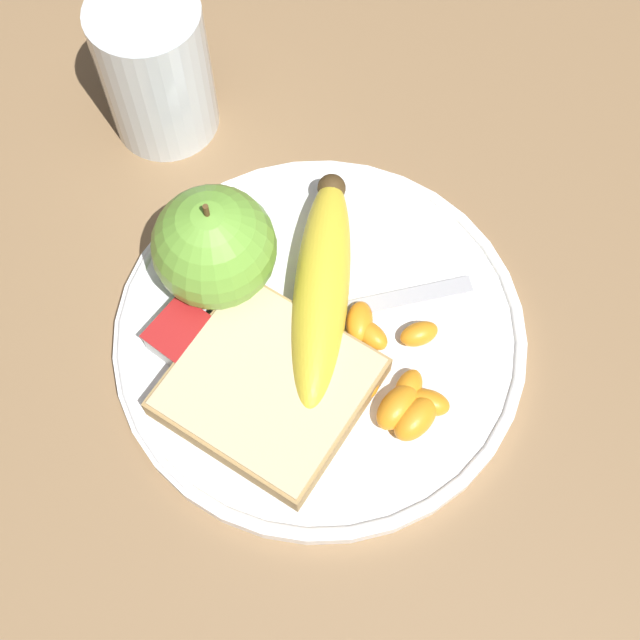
# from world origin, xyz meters

# --- Properties ---
(ground_plane) EXTENTS (3.00, 3.00, 0.00)m
(ground_plane) POSITION_xyz_m (0.00, 0.00, 0.00)
(ground_plane) COLOR olive
(plate) EXTENTS (0.28, 0.28, 0.01)m
(plate) POSITION_xyz_m (0.00, 0.00, 0.01)
(plate) COLOR white
(plate) RESTS_ON ground_plane
(juice_glass) EXTENTS (0.08, 0.08, 0.11)m
(juice_glass) POSITION_xyz_m (-0.20, 0.08, 0.05)
(juice_glass) COLOR silver
(juice_glass) RESTS_ON ground_plane
(apple) EXTENTS (0.08, 0.08, 0.09)m
(apple) POSITION_xyz_m (-0.08, -0.01, 0.05)
(apple) COLOR #72B23D
(apple) RESTS_ON plate
(banana) EXTENTS (0.12, 0.17, 0.04)m
(banana) POSITION_xyz_m (-0.01, 0.02, 0.03)
(banana) COLOR yellow
(banana) RESTS_ON plate
(bread_slice) EXTENTS (0.12, 0.12, 0.02)m
(bread_slice) POSITION_xyz_m (-0.00, -0.05, 0.02)
(bread_slice) COLOR #AB8751
(bread_slice) RESTS_ON plate
(fork) EXTENTS (0.13, 0.15, 0.00)m
(fork) POSITION_xyz_m (-0.01, 0.01, 0.01)
(fork) COLOR #B2B2B7
(fork) RESTS_ON plate
(jam_packet) EXTENTS (0.05, 0.04, 0.02)m
(jam_packet) POSITION_xyz_m (-0.06, -0.06, 0.02)
(jam_packet) COLOR silver
(jam_packet) RESTS_ON plate
(orange_segment_0) EXTENTS (0.02, 0.03, 0.02)m
(orange_segment_0) POSITION_xyz_m (0.07, -0.00, 0.02)
(orange_segment_0) COLOR orange
(orange_segment_0) RESTS_ON plate
(orange_segment_1) EXTENTS (0.03, 0.03, 0.02)m
(orange_segment_1) POSITION_xyz_m (0.09, 0.00, 0.02)
(orange_segment_1) COLOR orange
(orange_segment_1) RESTS_ON plate
(orange_segment_2) EXTENTS (0.02, 0.04, 0.02)m
(orange_segment_2) POSITION_xyz_m (0.07, -0.01, 0.02)
(orange_segment_2) COLOR orange
(orange_segment_2) RESTS_ON plate
(orange_segment_3) EXTENTS (0.04, 0.03, 0.02)m
(orange_segment_3) POSITION_xyz_m (0.04, -0.01, 0.02)
(orange_segment_3) COLOR orange
(orange_segment_3) RESTS_ON plate
(orange_segment_4) EXTENTS (0.03, 0.03, 0.01)m
(orange_segment_4) POSITION_xyz_m (0.05, 0.04, 0.02)
(orange_segment_4) COLOR orange
(orange_segment_4) RESTS_ON plate
(orange_segment_5) EXTENTS (0.03, 0.03, 0.02)m
(orange_segment_5) POSITION_xyz_m (0.02, 0.02, 0.02)
(orange_segment_5) COLOR orange
(orange_segment_5) RESTS_ON plate
(orange_segment_6) EXTENTS (0.03, 0.02, 0.01)m
(orange_segment_6) POSITION_xyz_m (0.03, 0.02, 0.02)
(orange_segment_6) COLOR orange
(orange_segment_6) RESTS_ON plate
(orange_segment_7) EXTENTS (0.03, 0.03, 0.01)m
(orange_segment_7) POSITION_xyz_m (0.03, -0.03, 0.02)
(orange_segment_7) COLOR orange
(orange_segment_7) RESTS_ON plate
(orange_segment_8) EXTENTS (0.02, 0.04, 0.02)m
(orange_segment_8) POSITION_xyz_m (0.09, -0.01, 0.02)
(orange_segment_8) COLOR orange
(orange_segment_8) RESTS_ON plate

